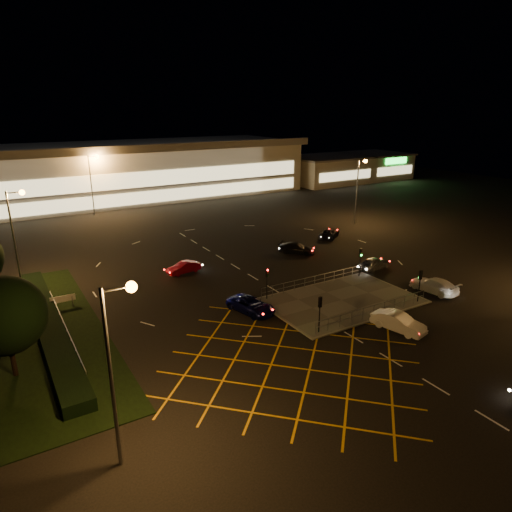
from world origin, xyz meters
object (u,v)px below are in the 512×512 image
signal_nw (267,277)px  car_circ_red (184,268)px  car_left_blue (251,305)px  car_east_grey (329,233)px  signal_se (420,279)px  car_right_silver (374,263)px  car_approach_white (434,285)px  signal_sw (320,307)px  signal_ne (360,257)px  car_queue_white (398,322)px  car_far_dkgrey (297,248)px

signal_nw → car_circ_red: 11.95m
car_left_blue → car_east_grey: car_left_blue is taller
signal_se → car_circ_red: signal_se is taller
car_right_silver → car_approach_white: car_approach_white is taller
signal_nw → signal_sw: bearing=-90.0°
signal_nw → car_east_grey: 23.83m
car_east_grey → car_approach_white: (-3.82, -20.84, 0.10)m
signal_ne → car_queue_white: bearing=-118.6°
signal_sw → car_east_grey: bearing=-131.5°
signal_sw → signal_nw: (0.00, 7.99, 0.00)m
signal_sw → car_approach_white: 15.62m
car_far_dkgrey → car_circ_red: (-15.09, 0.71, -0.03)m
car_circ_red → signal_nw: bearing=11.5°
car_left_blue → car_far_dkgrey: (13.81, 11.99, -0.01)m
signal_se → signal_ne: 7.99m
car_far_dkgrey → car_approach_white: size_ratio=0.91×
signal_sw → car_queue_white: size_ratio=0.69×
signal_sw → signal_nw: bearing=-90.0°
signal_se → car_right_silver: 9.62m
signal_ne → car_approach_white: signal_ne is taller
car_right_silver → car_approach_white: 7.95m
car_right_silver → car_east_grey: 13.55m
signal_se → car_left_blue: 16.13m
car_far_dkgrey → car_circ_red: bearing=134.5°
car_left_blue → car_circ_red: car_left_blue is taller
signal_nw → signal_ne: same height
car_east_grey → car_far_dkgrey: bearing=78.3°
signal_sw → signal_ne: size_ratio=1.00×
car_right_silver → car_east_grey: bearing=-25.0°
signal_ne → car_east_grey: bearing=62.2°
car_right_silver → car_queue_white: bearing=135.5°
car_approach_white → car_circ_red: bearing=-47.8°
car_circ_red → car_left_blue: bearing=-2.4°
car_right_silver → car_circ_red: bearing=54.9°
car_queue_white → car_far_dkgrey: 22.02m
signal_se → car_circ_red: 24.98m
car_east_grey → signal_ne: bearing=117.9°
signal_sw → car_circ_red: 19.61m
car_approach_white → car_left_blue: bearing=-21.4°
signal_nw → car_left_blue: (-2.70, -1.56, -1.69)m
signal_sw → signal_nw: size_ratio=1.00×
signal_sw → car_circ_red: signal_sw is taller
signal_nw → car_circ_red: signal_nw is taller
car_approach_white → car_far_dkgrey: bearing=-80.7°
signal_ne → car_far_dkgrey: bearing=94.9°
signal_nw → car_left_blue: size_ratio=0.65×
car_left_blue → car_queue_white: bearing=-61.5°
car_approach_white → signal_ne: bearing=-68.2°
car_far_dkgrey → car_east_grey: size_ratio=1.02×
car_far_dkgrey → car_approach_white: bearing=-118.6°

